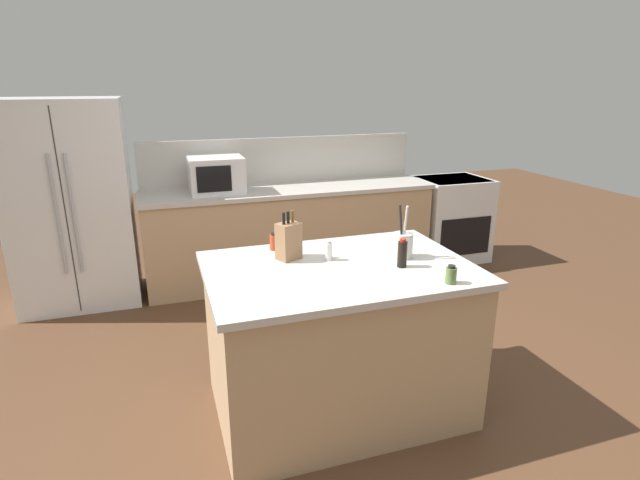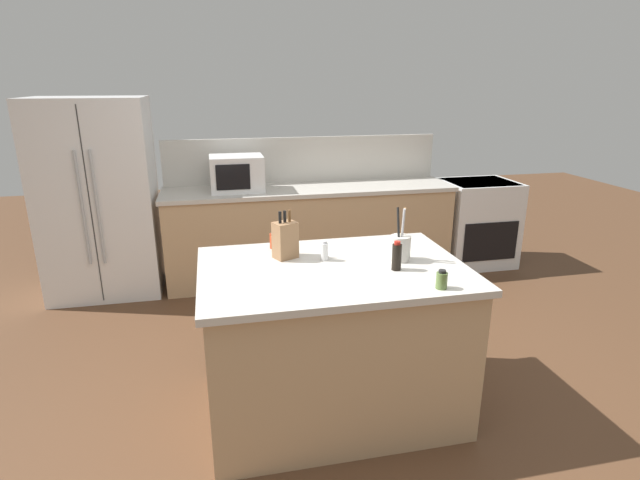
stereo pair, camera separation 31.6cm
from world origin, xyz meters
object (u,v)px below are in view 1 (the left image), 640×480
object	(u,v)px
knife_block	(289,241)
salt_shaker	(329,251)
range_oven	(450,218)
spice_jar_paprika	(274,242)
microwave	(216,175)
refrigerator	(72,205)
utensil_crock	(403,244)
soy_sauce_bottle	(402,254)
spice_jar_oregano	(451,275)

from	to	relation	value
knife_block	salt_shaker	world-z (taller)	knife_block
range_oven	spice_jar_paprika	distance (m)	3.08
range_oven	spice_jar_paprika	bearing A→B (deg)	-143.70
range_oven	microwave	size ratio (longest dim) A/B	1.84
refrigerator	microwave	size ratio (longest dim) A/B	3.64
refrigerator	utensil_crock	size ratio (longest dim) A/B	5.67
refrigerator	spice_jar_paprika	distance (m)	2.32
soy_sauce_bottle	spice_jar_oregano	world-z (taller)	soy_sauce_bottle
soy_sauce_bottle	spice_jar_paprika	xyz separation A→B (m)	(-0.62, 0.52, -0.03)
soy_sauce_bottle	knife_block	bearing A→B (deg)	150.19
range_oven	soy_sauce_bottle	distance (m)	3.00
microwave	utensil_crock	xyz separation A→B (m)	(0.82, -2.18, -0.09)
utensil_crock	spice_jar_paprika	size ratio (longest dim) A/B	2.88
range_oven	microwave	distance (m)	2.65
soy_sauce_bottle	salt_shaker	distance (m)	0.43
knife_block	spice_jar_paprika	distance (m)	0.21
spice_jar_paprika	microwave	bearing A→B (deg)	94.01
utensil_crock	soy_sauce_bottle	bearing A→B (deg)	-117.90
microwave	soy_sauce_bottle	bearing A→B (deg)	-72.19
refrigerator	salt_shaker	distance (m)	2.70
utensil_crock	spice_jar_paprika	distance (m)	0.79
soy_sauce_bottle	microwave	bearing A→B (deg)	107.81
microwave	spice_jar_oregano	size ratio (longest dim) A/B	5.01
microwave	knife_block	xyz separation A→B (m)	(0.17, -1.99, -0.05)
knife_block	salt_shaker	size ratio (longest dim) A/B	2.43
range_oven	soy_sauce_bottle	size ratio (longest dim) A/B	5.50
refrigerator	utensil_crock	bearing A→B (deg)	-46.82
range_oven	microwave	world-z (taller)	microwave
utensil_crock	microwave	bearing A→B (deg)	110.67
refrigerator	microwave	distance (m)	1.29
soy_sauce_bottle	range_oven	bearing A→B (deg)	51.78
spice_jar_paprika	salt_shaker	size ratio (longest dim) A/B	0.93
range_oven	spice_jar_oregano	bearing A→B (deg)	-122.93
utensil_crock	knife_block	bearing A→B (deg)	163.98
range_oven	spice_jar_paprika	size ratio (longest dim) A/B	8.27
refrigerator	soy_sauce_bottle	size ratio (longest dim) A/B	10.87
knife_block	spice_jar_oregano	world-z (taller)	knife_block
knife_block	utensil_crock	size ratio (longest dim) A/B	0.91
soy_sauce_bottle	salt_shaker	size ratio (longest dim) A/B	1.40
soy_sauce_bottle	spice_jar_paprika	size ratio (longest dim) A/B	1.50
refrigerator	spice_jar_oregano	distance (m)	3.43
range_oven	spice_jar_oregano	distance (m)	3.16
refrigerator	salt_shaker	size ratio (longest dim) A/B	15.23
knife_block	utensil_crock	distance (m)	0.68
microwave	knife_block	bearing A→B (deg)	-85.17
spice_jar_paprika	spice_jar_oregano	size ratio (longest dim) A/B	1.12
spice_jar_oregano	range_oven	bearing A→B (deg)	57.07
refrigerator	range_oven	bearing A→B (deg)	-0.77
refrigerator	range_oven	world-z (taller)	refrigerator
spice_jar_paprika	spice_jar_oregano	xyz separation A→B (m)	(0.75, -0.82, -0.01)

